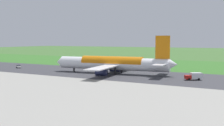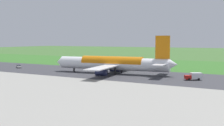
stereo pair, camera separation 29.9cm
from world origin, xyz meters
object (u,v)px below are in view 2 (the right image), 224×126
Objects in this scene: service_truck_baggage at (194,76)px; airliner_main at (113,63)px; no_stopping_sign at (155,62)px; traffic_cone_orange at (142,63)px; service_car_followme at (19,66)px.

airliner_main is at bearing -4.17° from service_truck_baggage.
no_stopping_sign is 7.38m from traffic_cone_orange.
no_stopping_sign is at bearing -168.44° from traffic_cone_orange.
traffic_cone_orange is (6.50, -49.00, -4.08)m from airliner_main.
service_car_followme reaches higher than traffic_cone_orange.
no_stopping_sign is (33.02, -52.92, 0.08)m from service_truck_baggage.
no_stopping_sign is (-53.44, -52.80, 0.64)m from service_car_followme.
no_stopping_sign reaches higher than traffic_cone_orange.
service_truck_baggage is at bearing 179.92° from service_car_followme.
airliner_main is 52.97m from service_car_followme.
service_car_followme is (86.46, -0.11, -0.56)m from service_truck_baggage.
no_stopping_sign is at bearing -90.72° from airliner_main.
service_car_followme is at bearing -0.08° from service_truck_baggage.
no_stopping_sign is at bearing -58.04° from service_truck_baggage.
service_truck_baggage reaches higher than traffic_cone_orange.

